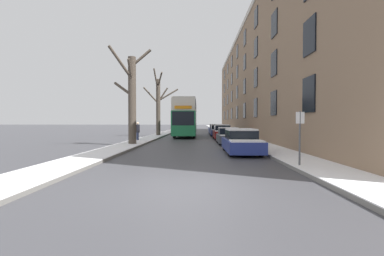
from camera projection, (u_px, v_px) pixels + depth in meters
The scene contains 14 objects.
ground_plane at pixel (186, 187), 7.09m from camera, with size 320.00×320.00×0.00m, color #424247.
sidewalk_left at pixel (176, 129), 60.18m from camera, with size 2.02×130.00×0.16m.
sidewalk_right at pixel (218, 129), 59.93m from camera, with size 2.02×130.00×0.16m.
terrace_facade_right at pixel (275, 81), 33.66m from camera, with size 9.10×54.65×14.44m.
bare_tree_left_0 at pixel (132, 97), 19.34m from camera, with size 3.13×2.47×7.34m.
bare_tree_left_1 at pixel (158, 104), 32.00m from camera, with size 4.28×2.02×8.27m.
double_decker_bus at pixel (186, 116), 31.51m from camera, with size 2.56×10.77×4.42m.
parked_car_0 at pixel (241, 142), 14.75m from camera, with size 1.85×4.58×1.41m.
parked_car_1 at pixel (229, 136), 21.00m from camera, with size 1.80×4.01×1.35m.
parked_car_2 at pixel (222, 132), 26.70m from camera, with size 1.76×4.31×1.54m.
parked_car_3 at pixel (218, 131), 33.06m from camera, with size 1.87×4.20×1.45m.
parked_car_4 at pixel (215, 129), 38.48m from camera, with size 1.79×4.12×1.46m.
pedestrian_left_sidewalk at pixel (138, 131), 23.48m from camera, with size 0.39×0.39×1.79m.
street_sign_post at pixel (300, 136), 9.71m from camera, with size 0.32×0.07×2.21m.
Camera 1 is at (0.34, -7.04, 1.80)m, focal length 24.00 mm.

